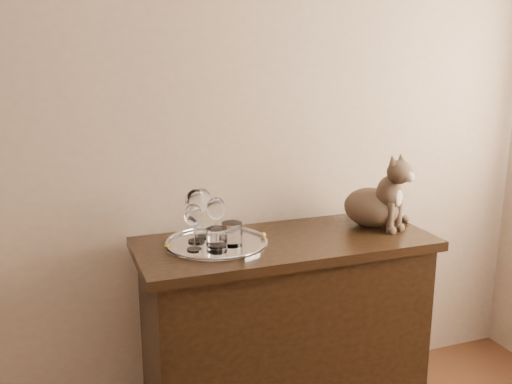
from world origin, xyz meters
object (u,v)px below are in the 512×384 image
cat (373,189)px  wine_glass_a (196,216)px  tumbler_b (217,240)px  tray (217,244)px  sideboard (284,335)px  wine_glass_d (216,221)px  wine_glass_c (194,227)px  tumbler_a (232,234)px  wine_glass_b (202,213)px

cat → wine_glass_a: bearing=154.7°
tumbler_b → tray: bearing=74.5°
sideboard → wine_glass_d: size_ratio=6.38×
tray → wine_glass_c: wine_glass_c is taller
tumbler_a → cat: size_ratio=0.27×
tumbler_a → cat: bearing=5.4°
tray → wine_glass_c: bearing=-155.2°
wine_glass_b → wine_glass_c: (-0.07, -0.14, -0.01)m
sideboard → tray: bearing=173.9°
wine_glass_b → wine_glass_c: size_ratio=1.13×
tray → wine_glass_c: 0.15m
wine_glass_a → wine_glass_c: bearing=-109.3°
wine_glass_c → tumbler_b: size_ratio=2.00×
wine_glass_a → wine_glass_c: 0.10m
wine_glass_a → tray: bearing=-31.6°
sideboard → wine_glass_c: size_ratio=6.68×
tray → cat: bearing=1.3°
tumbler_a → wine_glass_b: bearing=121.0°
wine_glass_b → cat: bearing=-5.7°
tumbler_b → cat: size_ratio=0.27×
wine_glass_c → wine_glass_d: (0.10, 0.04, 0.00)m
wine_glass_b → tumbler_a: (0.08, -0.14, -0.06)m
tray → tumbler_b: size_ratio=4.45×
tray → wine_glass_a: 0.14m
sideboard → tumbler_b: (-0.31, -0.06, 0.48)m
wine_glass_a → wine_glass_d: bearing=-38.2°
wine_glass_c → tumbler_a: size_ratio=1.98×
tray → wine_glass_d: bearing=-105.1°
wine_glass_b → tumbler_a: size_ratio=2.24×
sideboard → tumbler_a: tumbler_a is taller
tray → cat: cat is taller
wine_glass_c → cat: cat is taller
tray → wine_glass_d: 0.10m
cat → wine_glass_c: bearing=161.2°
wine_glass_d → tumbler_b: size_ratio=2.09×
tumbler_b → wine_glass_d: bearing=74.5°
tray → wine_glass_d: (-0.00, -0.01, 0.10)m
wine_glass_d → wine_glass_b: bearing=107.1°
wine_glass_a → wine_glass_c: size_ratio=1.18×
sideboard → wine_glass_a: 0.65m
sideboard → cat: size_ratio=3.63×
sideboard → tray: size_ratio=3.00×
wine_glass_c → tumbler_b: (0.08, -0.04, -0.04)m
wine_glass_d → tumbler_a: wine_glass_d is taller
sideboard → tumbler_b: tumbler_b is taller
sideboard → tumbler_b: size_ratio=13.35×
wine_glass_b → wine_glass_c: wine_glass_b is taller
wine_glass_b → tumbler_b: 0.19m
tumbler_a → cat: (0.65, 0.06, 0.11)m
wine_glass_b → tumbler_b: size_ratio=2.26×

